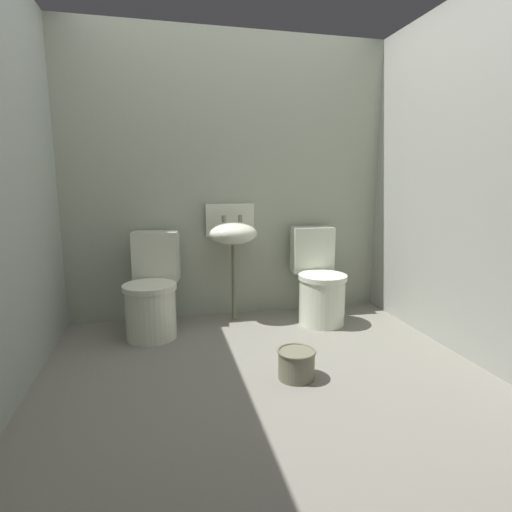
{
  "coord_description": "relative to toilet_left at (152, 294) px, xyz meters",
  "views": [
    {
      "loc": [
        -0.6,
        -2.23,
        1.19
      ],
      "look_at": [
        0.0,
        0.32,
        0.7
      ],
      "focal_mm": 28.67,
      "sensor_mm": 36.0,
      "label": 1
    }
  ],
  "objects": [
    {
      "name": "toilet_left",
      "position": [
        0.0,
        0.0,
        0.0
      ],
      "size": [
        0.48,
        0.65,
        0.78
      ],
      "rotation": [
        0.0,
        0.0,
        2.96
      ],
      "color": "silver",
      "rests_on": "ground"
    },
    {
      "name": "bucket",
      "position": [
        0.85,
        -0.96,
        -0.23
      ],
      "size": [
        0.24,
        0.24,
        0.18
      ],
      "color": "#696953",
      "rests_on": "ground"
    },
    {
      "name": "sink",
      "position": [
        0.67,
        0.19,
        0.43
      ],
      "size": [
        0.42,
        0.35,
        0.99
      ],
      "color": "#696953",
      "rests_on": "ground"
    },
    {
      "name": "wall_back",
      "position": [
        0.68,
        0.4,
        0.88
      ],
      "size": [
        3.16,
        0.1,
        2.4
      ],
      "primitive_type": "cube",
      "color": "#9AA28C",
      "rests_on": "ground"
    },
    {
      "name": "wall_right",
      "position": [
        2.11,
        -0.83,
        0.88
      ],
      "size": [
        0.1,
        2.75,
        2.4
      ],
      "primitive_type": "cube",
      "color": "#999C92",
      "rests_on": "ground"
    },
    {
      "name": "toilet_right",
      "position": [
        1.38,
        -0.0,
        0.0
      ],
      "size": [
        0.42,
        0.61,
        0.78
      ],
      "rotation": [
        0.0,
        0.0,
        3.08
      ],
      "color": "silver",
      "rests_on": "ground"
    },
    {
      "name": "ground_plane",
      "position": [
        0.68,
        -0.93,
        -0.36
      ],
      "size": [
        3.16,
        2.95,
        0.08
      ],
      "primitive_type": "cube",
      "color": "slate"
    }
  ]
}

